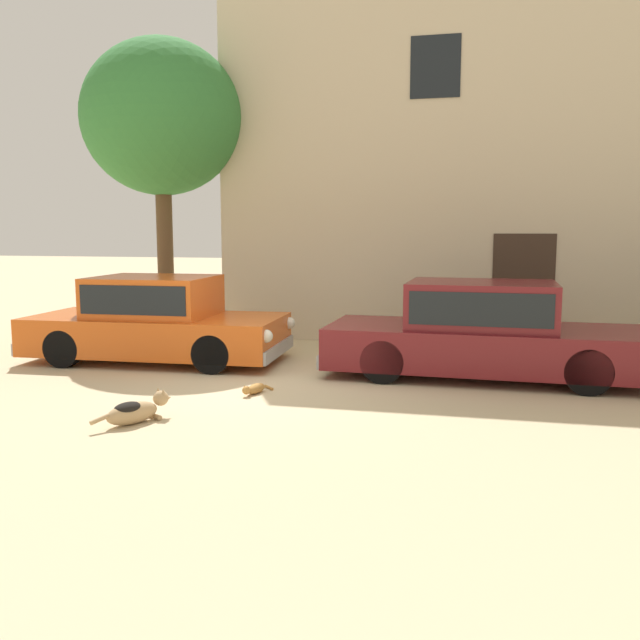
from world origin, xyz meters
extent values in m
plane|color=#CCB78E|center=(0.00, 0.00, 0.00)|extent=(80.00, 80.00, 0.00)
cube|color=#D15619|center=(-2.27, 1.16, 0.45)|extent=(4.20, 1.98, 0.61)
cube|color=#D15619|center=(-2.31, 1.16, 1.08)|extent=(1.96, 1.64, 0.65)
cube|color=black|center=(-2.31, 1.16, 1.09)|extent=(1.81, 1.66, 0.46)
cube|color=#999BA0|center=(-0.22, 1.24, 0.26)|extent=(0.19, 1.79, 0.20)
cube|color=#999BA0|center=(-4.31, 1.08, 0.26)|extent=(0.19, 1.79, 0.20)
sphere|color=silver|center=(-0.22, 1.97, 0.59)|extent=(0.20, 0.20, 0.20)
sphere|color=silver|center=(-0.16, 0.50, 0.59)|extent=(0.20, 0.20, 0.20)
cube|color=red|center=(-4.34, 1.88, 0.60)|extent=(0.05, 0.18, 0.18)
cube|color=red|center=(-4.28, 0.29, 0.60)|extent=(0.05, 0.18, 0.18)
cylinder|color=black|center=(-1.06, 2.02, 0.30)|extent=(0.61, 0.22, 0.60)
cylinder|color=black|center=(-1.00, 0.39, 0.30)|extent=(0.61, 0.22, 0.60)
cylinder|color=black|center=(-3.54, 1.93, 0.30)|extent=(0.61, 0.22, 0.60)
cylinder|color=black|center=(-3.48, 0.30, 0.30)|extent=(0.61, 0.22, 0.60)
cube|color=maroon|center=(3.01, 1.10, 0.45)|extent=(4.61, 1.91, 0.60)
cube|color=maroon|center=(2.96, 1.10, 1.08)|extent=(2.14, 1.59, 0.66)
cube|color=black|center=(2.96, 1.10, 1.09)|extent=(1.98, 1.61, 0.46)
cube|color=#999BA0|center=(0.74, 1.16, 0.26)|extent=(0.17, 1.75, 0.20)
cube|color=red|center=(0.77, 1.93, 0.60)|extent=(0.05, 0.18, 0.18)
cube|color=red|center=(0.72, 0.39, 0.60)|extent=(0.05, 0.18, 0.18)
cylinder|color=black|center=(4.40, 1.85, 0.31)|extent=(0.63, 0.22, 0.63)
cylinder|color=black|center=(4.35, 0.27, 0.31)|extent=(0.63, 0.22, 0.63)
cylinder|color=black|center=(1.66, 1.92, 0.31)|extent=(0.63, 0.22, 0.63)
cylinder|color=black|center=(1.61, 0.34, 0.31)|extent=(0.63, 0.22, 0.63)
cube|color=beige|center=(6.21, 6.93, 3.77)|extent=(16.69, 6.31, 7.53)
cube|color=#38281E|center=(3.71, 3.77, 1.05)|extent=(1.10, 0.02, 2.10)
cube|color=black|center=(2.04, 3.77, 5.09)|extent=(0.90, 0.02, 1.10)
cylinder|color=tan|center=(-0.76, -2.05, 0.03)|extent=(0.12, 0.10, 0.06)
cylinder|color=tan|center=(-0.65, -2.11, 0.03)|extent=(0.12, 0.10, 0.06)
ellipsoid|color=tan|center=(-0.85, -2.33, 0.12)|extent=(0.51, 0.66, 0.25)
ellipsoid|color=black|center=(-0.87, -2.37, 0.19)|extent=(0.36, 0.41, 0.14)
sphere|color=tan|center=(-0.66, -2.00, 0.23)|extent=(0.18, 0.18, 0.18)
cone|color=tan|center=(-0.61, -1.92, 0.21)|extent=(0.13, 0.13, 0.10)
cone|color=tan|center=(-0.70, -1.97, 0.31)|extent=(0.09, 0.09, 0.08)
cone|color=tan|center=(-0.61, -2.02, 0.31)|extent=(0.09, 0.09, 0.08)
cylinder|color=tan|center=(-1.05, -2.67, 0.14)|extent=(0.16, 0.22, 0.09)
ellipsoid|color=#B77F3D|center=(0.05, -0.65, 0.07)|extent=(0.24, 0.40, 0.13)
sphere|color=#B77F3D|center=(-0.01, -0.86, 0.09)|extent=(0.11, 0.11, 0.11)
cone|color=#B77F3D|center=(0.02, -0.87, 0.13)|extent=(0.05, 0.05, 0.04)
cone|color=#B77F3D|center=(-0.04, -0.85, 0.13)|extent=(0.05, 0.05, 0.04)
cylinder|color=#B77F3D|center=(0.15, -0.37, 0.02)|extent=(0.18, 0.19, 0.04)
cylinder|color=brown|center=(-3.23, 3.51, 1.58)|extent=(0.32, 0.32, 3.16)
ellipsoid|color=#337A38|center=(-3.23, 3.51, 4.35)|extent=(3.17, 2.85, 3.01)
camera|label=1|loc=(2.89, -9.03, 2.17)|focal=37.91mm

